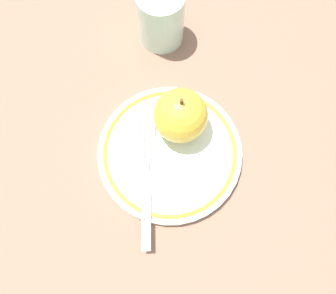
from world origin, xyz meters
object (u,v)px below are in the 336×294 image
apple_red_whole (180,116)px  fork (146,183)px  drinking_glass (161,18)px  plate (168,153)px

apple_red_whole → fork: (0.08, 0.05, -0.04)m
apple_red_whole → drinking_glass: (-0.06, -0.16, -0.01)m
plate → drinking_glass: 0.21m
apple_red_whole → fork: size_ratio=0.48×
apple_red_whole → drinking_glass: 0.17m
apple_red_whole → plate: bearing=36.9°
apple_red_whole → drinking_glass: size_ratio=0.93×
fork → drinking_glass: drinking_glass is taller
fork → drinking_glass: (-0.14, -0.21, 0.03)m
apple_red_whole → fork: 0.10m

